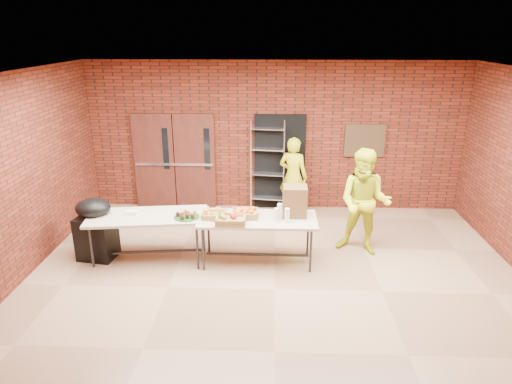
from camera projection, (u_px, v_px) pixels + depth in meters
room at (276, 192)px, 6.49m from camera, size 8.08×7.08×3.28m
double_doors at (175, 161)px, 9.99m from camera, size 1.78×0.12×2.10m
dark_doorway at (280, 162)px, 9.92m from camera, size 1.10×0.06×2.10m
bronze_plaque at (365, 141)px, 9.68m from camera, size 0.85×0.04×0.70m
wire_rack at (267, 167)px, 9.82m from camera, size 0.75×0.34×1.99m
table_left at (148, 219)px, 7.72m from camera, size 2.08×1.07×0.82m
table_right at (257, 222)px, 7.62m from camera, size 1.98×0.83×0.81m
basket_bananas at (214, 215)px, 7.59m from camera, size 0.40×0.31×0.12m
basket_oranges at (245, 213)px, 7.64m from camera, size 0.45×0.35×0.14m
basket_apples at (231, 220)px, 7.38m from camera, size 0.47×0.37×0.15m
muffin_tray at (187, 215)px, 7.59m from camera, size 0.42×0.42×0.11m
napkin_box at (132, 213)px, 7.72m from camera, size 0.19×0.13×0.06m
coffee_dispenser at (295, 201)px, 7.62m from camera, size 0.39×0.35×0.52m
cup_stack_front at (276, 214)px, 7.47m from camera, size 0.07×0.07×0.22m
cup_stack_mid at (287, 215)px, 7.39m from camera, size 0.08×0.08×0.24m
cup_stack_back at (280, 211)px, 7.54m from camera, size 0.09×0.09×0.26m
covered_grill at (96, 229)px, 7.84m from camera, size 0.67×0.59×1.09m
volunteer_woman at (293, 176)px, 9.64m from camera, size 0.72×0.61×1.69m
volunteer_man at (365, 202)px, 7.91m from camera, size 1.12×1.00×1.89m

